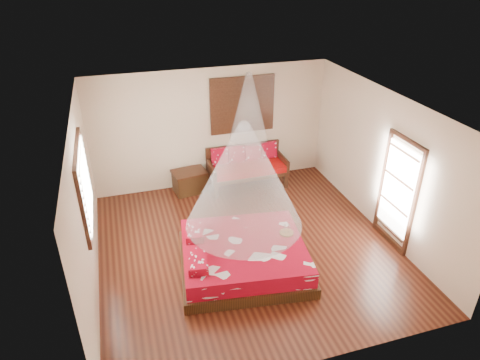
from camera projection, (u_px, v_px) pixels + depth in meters
name	position (u px, v px, depth m)	size (l,w,h in m)	color
room	(248.00, 183.00, 7.55)	(5.54, 5.54, 2.84)	#33130B
bed	(243.00, 256.00, 7.57)	(2.47, 2.28, 0.65)	black
daybed	(246.00, 165.00, 10.16)	(1.83, 0.81, 0.96)	black
storage_chest	(190.00, 181.00, 9.99)	(0.84, 0.66, 0.52)	black
shutter_panel	(242.00, 105.00, 9.79)	(1.52, 0.06, 1.32)	black
window_left	(84.00, 185.00, 6.88)	(0.10, 1.74, 1.34)	black
glazed_door	(397.00, 193.00, 7.90)	(0.08, 1.02, 2.16)	black
wine_tray	(287.00, 231.00, 7.73)	(0.26, 0.26, 0.21)	brown
mosquito_net_main	(244.00, 176.00, 6.82)	(1.96, 1.96, 1.80)	white
mosquito_net_daybed	(249.00, 107.00, 9.35)	(0.86, 0.86, 1.50)	white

